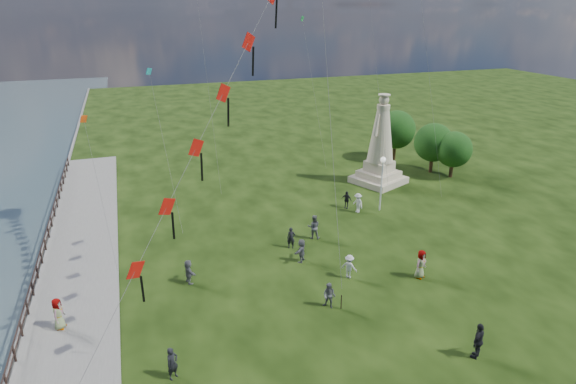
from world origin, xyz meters
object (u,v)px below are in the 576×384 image
object	(u,v)px
person_0	(172,363)
person_9	(346,200)
person_7	(314,227)
person_11	(301,250)
statue	(380,151)
person_10	(59,315)
person_3	(478,341)
person_6	(291,238)
person_4	(421,264)
person_1	(329,296)
person_8	(358,203)
person_2	(349,266)
person_5	(189,272)
lamppost	(382,172)

from	to	relation	value
person_0	person_9	distance (m)	22.53
person_7	person_11	xyz separation A→B (m)	(-2.06, -2.94, -0.11)
statue	person_10	size ratio (longest dim) A/B	4.79
person_3	person_11	bearing A→B (deg)	-98.17
statue	person_10	distance (m)	31.04
person_9	statue	bearing A→B (deg)	88.80
person_0	person_7	distance (m)	16.07
person_0	person_9	xyz separation A→B (m)	(16.20, 15.65, -0.06)
person_6	person_4	bearing A→B (deg)	-25.41
person_7	person_1	bearing A→B (deg)	94.52
person_7	person_8	distance (m)	6.19
person_4	person_6	bearing A→B (deg)	108.82
person_10	person_7	bearing A→B (deg)	-53.57
person_1	person_6	distance (m)	7.55
person_2	person_8	xyz separation A→B (m)	(5.17, 9.14, 0.05)
person_8	person_10	xyz separation A→B (m)	(-22.02, -8.96, 0.06)
person_4	person_9	distance (m)	11.71
person_5	person_0	bearing A→B (deg)	154.91
statue	person_11	world-z (taller)	statue
person_4	person_7	xyz separation A→B (m)	(-4.35, 7.30, -0.02)
person_3	person_4	bearing A→B (deg)	-132.67
person_8	person_11	size ratio (longest dim) A/B	1.02
person_7	person_10	distance (m)	17.70
person_4	person_5	xyz separation A→B (m)	(-13.96, 4.08, -0.16)
person_0	person_11	size ratio (longest dim) A/B	1.01
person_4	person_3	bearing A→B (deg)	-128.21
person_5	statue	bearing A→B (deg)	-70.47
person_1	person_9	size ratio (longest dim) A/B	1.02
person_0	person_9	size ratio (longest dim) A/B	1.08
lamppost	person_10	bearing A→B (deg)	-159.95
person_4	person_11	world-z (taller)	person_4
person_5	person_6	world-z (taller)	person_5
person_6	person_11	distance (m)	2.04
person_3	person_4	world-z (taller)	person_3
person_11	person_3	bearing A→B (deg)	63.15
person_10	person_4	bearing A→B (deg)	-76.68
person_6	statue	bearing A→B (deg)	58.27
person_9	person_11	xyz separation A→B (m)	(-6.79, -7.33, 0.06)
person_6	person_9	world-z (taller)	person_6
lamppost	statue	bearing A→B (deg)	62.27
person_0	person_2	xyz separation A→B (m)	(11.55, 5.41, -0.04)
person_1	person_4	xyz separation A→B (m)	(6.75, 1.14, 0.17)
person_6	person_2	bearing A→B (deg)	-46.90
person_6	person_10	xyz separation A→B (m)	(-14.69, -4.78, 0.11)
person_5	person_9	world-z (taller)	person_5
person_7	person_8	bearing A→B (deg)	-127.56
person_1	person_7	distance (m)	8.78
person_1	person_3	bearing A→B (deg)	-3.07
person_0	person_6	size ratio (longest dim) A/B	1.05
person_9	lamppost	bearing A→B (deg)	21.04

